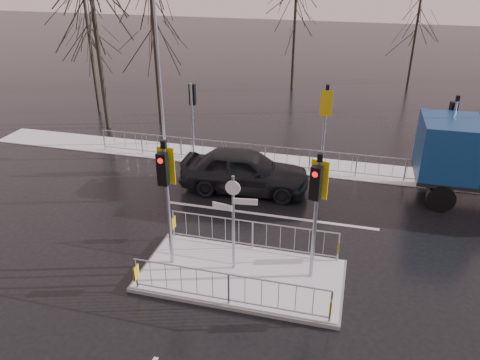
% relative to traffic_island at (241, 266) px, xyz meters
% --- Properties ---
extents(ground, '(120.00, 120.00, 0.00)m').
position_rel_traffic_island_xyz_m(ground, '(0.01, -0.01, -0.39)').
color(ground, black).
rests_on(ground, ground).
extents(snow_verge, '(30.00, 2.00, 0.04)m').
position_rel_traffic_island_xyz_m(snow_verge, '(0.01, 8.59, -0.37)').
color(snow_verge, white).
rests_on(snow_verge, ground).
extents(lane_markings, '(8.00, 11.38, 0.01)m').
position_rel_traffic_island_xyz_m(lane_markings, '(0.01, -0.34, -0.39)').
color(lane_markings, silver).
rests_on(lane_markings, ground).
extents(traffic_island, '(6.00, 3.04, 4.15)m').
position_rel_traffic_island_xyz_m(traffic_island, '(0.00, 0.00, 0.00)').
color(traffic_island, slate).
rests_on(traffic_island, ground).
extents(far_kerb_fixtures, '(18.00, 0.65, 3.83)m').
position_rel_traffic_island_xyz_m(far_kerb_fixtures, '(0.31, 8.08, 0.63)').
color(far_kerb_fixtures, '#92969F').
rests_on(far_kerb_fixtures, ground).
extents(car_far_lane, '(5.22, 2.30, 1.75)m').
position_rel_traffic_island_xyz_m(car_far_lane, '(-1.31, 5.57, 0.48)').
color(car_far_lane, black).
rests_on(car_far_lane, ground).
extents(flatbed_truck, '(6.95, 2.59, 3.21)m').
position_rel_traffic_island_xyz_m(flatbed_truck, '(7.25, 6.89, 1.32)').
color(flatbed_truck, black).
rests_on(flatbed_truck, ground).
extents(tree_near_a, '(4.75, 4.75, 8.97)m').
position_rel_traffic_island_xyz_m(tree_near_a, '(-10.49, 10.99, 5.72)').
color(tree_near_a, black).
rests_on(tree_near_a, ground).
extents(tree_near_b, '(4.00, 4.00, 7.55)m').
position_rel_traffic_island_xyz_m(tree_near_b, '(-7.99, 12.49, 4.76)').
color(tree_near_b, black).
rests_on(tree_near_b, ground).
extents(tree_near_c, '(3.50, 3.50, 6.61)m').
position_rel_traffic_island_xyz_m(tree_near_c, '(-12.49, 13.49, 4.11)').
color(tree_near_c, black).
rests_on(tree_near_c, ground).
extents(tree_far_a, '(3.75, 3.75, 7.08)m').
position_rel_traffic_island_xyz_m(tree_far_a, '(-1.99, 21.99, 4.43)').
color(tree_far_a, black).
rests_on(tree_far_a, ground).
extents(tree_far_b, '(3.25, 3.25, 6.14)m').
position_rel_traffic_island_xyz_m(tree_far_b, '(6.01, 23.99, 3.79)').
color(tree_far_b, black).
rests_on(tree_far_b, ground).
extents(street_lamp_left, '(1.25, 0.18, 8.20)m').
position_rel_traffic_island_xyz_m(street_lamp_left, '(-6.42, 9.49, 4.10)').
color(street_lamp_left, '#92969F').
rests_on(street_lamp_left, ground).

